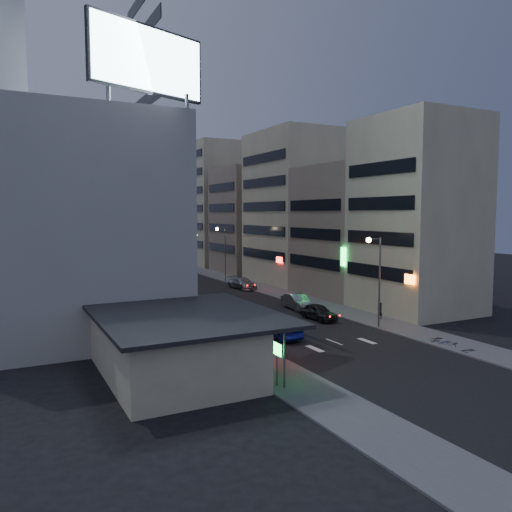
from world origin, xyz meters
TOP-DOWN VIEW (x-y plane):
  - ground at (0.00, 0.00)m, footprint 180.00×180.00m
  - sidewalk_left at (-8.00, 30.00)m, footprint 4.00×120.00m
  - sidewalk_right at (8.00, 30.00)m, footprint 4.00×120.00m
  - food_court at (-13.90, 2.00)m, footprint 11.00×13.00m
  - white_building at (-17.00, 20.00)m, footprint 14.00×24.00m
  - shophouse_near at (15.00, 10.50)m, footprint 10.00×11.00m
  - shophouse_mid at (15.50, 22.00)m, footprint 11.00×12.00m
  - shophouse_far at (15.00, 35.00)m, footprint 10.00×14.00m
  - far_left_a at (-15.50, 45.00)m, footprint 11.00×10.00m
  - far_left_b at (-16.00, 58.00)m, footprint 12.00×10.00m
  - far_right_a at (15.50, 50.00)m, footprint 11.00×12.00m
  - far_right_b at (16.00, 64.00)m, footprint 12.00×12.00m
  - billboard at (-12.99, 9.97)m, footprint 9.52×3.75m
  - street_lamp_right_near at (5.90, 6.00)m, footprint 1.60×0.44m
  - street_lamp_left at (-5.90, 22.00)m, footprint 1.60×0.44m
  - street_lamp_right_far at (5.90, 40.00)m, footprint 1.60×0.44m
  - parked_car_right_near at (3.61, 11.51)m, footprint 1.95×4.52m
  - parked_car_right_mid at (4.53, 16.81)m, footprint 2.14×5.08m
  - parked_car_left at (-4.80, 24.65)m, footprint 2.74×4.86m
  - parked_car_right_far at (5.60, 32.71)m, footprint 2.65×5.51m
  - road_car_blue at (-3.26, 7.06)m, footprint 1.86×4.78m
  - road_car_silver at (-3.67, 12.75)m, footprint 3.19×5.78m
  - person at (8.73, 8.63)m, footprint 0.62×0.45m
  - scooter_black_a at (7.63, -2.76)m, footprint 0.67×1.72m
  - scooter_silver_a at (7.89, -0.67)m, footprint 1.23×1.96m
  - scooter_blue at (7.94, -0.23)m, footprint 0.79×1.74m
  - scooter_black_b at (7.30, 0.47)m, footprint 1.15×1.70m
  - scooter_silver_b at (8.17, 1.02)m, footprint 0.73×2.05m

SIDE VIEW (x-z plane):
  - ground at x=0.00m, z-range 0.00..0.00m
  - sidewalk_left at x=-8.00m, z-range 0.00..0.12m
  - sidewalk_right at x=8.00m, z-range 0.00..0.12m
  - scooter_black_b at x=7.30m, z-range 0.12..1.11m
  - scooter_blue at x=7.94m, z-range 0.12..1.15m
  - scooter_black_a at x=7.63m, z-range 0.12..1.15m
  - parked_car_left at x=-4.80m, z-range 0.00..1.28m
  - scooter_silver_a at x=7.89m, z-range 0.12..1.26m
  - scooter_silver_b at x=8.17m, z-range 0.12..1.36m
  - parked_car_right_near at x=3.61m, z-range 0.00..1.52m
  - parked_car_right_far at x=5.60m, z-range 0.00..1.55m
  - road_car_blue at x=-3.26m, z-range 0.00..1.55m
  - road_car_silver at x=-3.67m, z-range 0.00..1.58m
  - parked_car_right_mid at x=4.53m, z-range 0.00..1.63m
  - person at x=8.73m, z-range 0.12..1.71m
  - food_court at x=-13.90m, z-range 0.05..3.92m
  - street_lamp_right_near at x=5.90m, z-range 1.35..9.37m
  - street_lamp_left at x=-5.90m, z-range 1.35..9.37m
  - street_lamp_right_far at x=5.90m, z-range 1.35..9.37m
  - far_left_b at x=-16.00m, z-range 0.00..15.00m
  - shophouse_mid at x=15.50m, z-range 0.00..16.00m
  - white_building at x=-17.00m, z-range 0.00..18.00m
  - far_right_a at x=15.50m, z-range 0.00..18.00m
  - shophouse_near at x=15.00m, z-range 0.00..20.00m
  - far_left_a at x=-15.50m, z-range 0.00..20.00m
  - shophouse_far at x=15.00m, z-range 0.00..22.00m
  - far_right_b at x=16.00m, z-range 0.00..24.00m
  - billboard at x=-12.99m, z-range 18.56..24.76m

